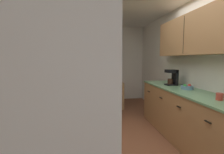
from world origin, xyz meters
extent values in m
plane|color=brown|center=(0.00, 1.00, 0.00)|extent=(12.00, 12.00, 0.00)
cube|color=white|center=(-1.35, 1.00, 1.27)|extent=(0.10, 9.00, 2.55)
cube|color=white|center=(1.35, 1.00, 1.27)|extent=(0.10, 9.00, 2.55)
cube|color=white|center=(0.00, 3.65, 1.27)|extent=(4.40, 0.10, 2.55)
cube|color=silver|center=(-0.93, -1.30, 0.87)|extent=(0.74, 0.73, 1.74)
cube|color=black|center=(-0.56, -1.30, 0.82)|extent=(0.01, 0.01, 1.56)
cube|color=black|center=(-0.55, -1.26, 0.82)|extent=(0.02, 0.02, 1.11)
cube|color=black|center=(-0.56, -1.46, 1.04)|extent=(0.01, 0.15, 0.22)
cube|color=beige|center=(-0.56, -1.27, 1.43)|extent=(0.01, 0.05, 0.07)
cube|color=white|center=(-0.56, -1.25, 1.28)|extent=(0.01, 0.04, 0.05)
cube|color=silver|center=(-0.65, -0.62, 0.63)|extent=(0.02, 0.48, 0.02)
cube|color=black|center=(-0.99, -0.62, 0.91)|extent=(0.59, 0.56, 0.02)
cube|color=silver|center=(-1.27, -0.62, 1.00)|extent=(0.06, 0.59, 0.20)
cylinder|color=#2D2D2D|center=(-1.13, -0.75, 0.93)|extent=(0.15, 0.15, 0.01)
cylinder|color=#2D2D2D|center=(-1.13, -0.49, 0.93)|extent=(0.15, 0.15, 0.01)
cylinder|color=#2D2D2D|center=(-0.85, -0.75, 0.93)|extent=(0.15, 0.15, 0.01)
cylinder|color=#2D2D2D|center=(-0.85, -0.49, 0.93)|extent=(0.15, 0.15, 0.01)
cube|color=black|center=(-1.11, -0.62, 1.64)|extent=(0.38, 0.56, 0.35)
cube|color=black|center=(-0.92, -0.68, 1.64)|extent=(0.01, 0.34, 0.22)
cube|color=#2D2D33|center=(-0.92, -0.43, 1.64)|extent=(0.01, 0.11, 0.22)
cube|color=#A87A4C|center=(-1.00, 0.70, 0.43)|extent=(0.60, 2.03, 0.87)
cube|color=#6B9E70|center=(-1.00, 0.70, 0.89)|extent=(0.63, 2.05, 0.03)
cube|color=black|center=(-0.69, 0.02, 0.70)|extent=(0.02, 0.10, 0.01)
cube|color=black|center=(-0.69, 0.70, 0.70)|extent=(0.02, 0.10, 0.01)
cube|color=black|center=(-0.69, 1.38, 0.70)|extent=(0.02, 0.10, 0.01)
cube|color=#A87A4C|center=(-1.14, 0.65, 1.81)|extent=(0.32, 2.13, 0.66)
cube|color=#2D2319|center=(-0.98, 0.30, 1.81)|extent=(0.01, 0.01, 0.61)
cube|color=#2D2319|center=(-0.98, 1.00, 1.81)|extent=(0.01, 0.01, 0.61)
cube|color=#A87A4C|center=(1.00, 0.03, 0.43)|extent=(0.60, 3.20, 0.87)
cube|color=#6B9E70|center=(1.00, 0.03, 0.89)|extent=(0.63, 3.22, 0.03)
cube|color=black|center=(0.69, -0.61, 0.70)|extent=(0.02, 0.10, 0.01)
cube|color=black|center=(0.69, 0.03, 0.70)|extent=(0.02, 0.10, 0.01)
cube|color=black|center=(0.69, 0.67, 0.70)|extent=(0.02, 0.10, 0.01)
cube|color=black|center=(0.69, 1.31, 0.70)|extent=(0.02, 0.10, 0.01)
cube|color=#A87A4C|center=(1.14, -0.02, 1.85)|extent=(0.32, 2.90, 0.70)
cube|color=#2D2319|center=(0.98, 0.46, 1.85)|extent=(0.01, 0.01, 0.64)
cube|color=#A87F51|center=(-0.14, 2.66, 0.74)|extent=(0.95, 0.78, 0.03)
cube|color=#A87F51|center=(-0.58, 2.30, 0.36)|extent=(0.06, 0.06, 0.73)
cube|color=#A87F51|center=(0.31, 2.30, 0.36)|extent=(0.06, 0.06, 0.73)
cube|color=#A87F51|center=(-0.58, 3.02, 0.36)|extent=(0.06, 0.06, 0.73)
cube|color=#A87F51|center=(0.31, 3.02, 0.36)|extent=(0.06, 0.06, 0.73)
cube|color=brown|center=(-0.09, 1.99, 0.45)|extent=(0.45, 0.45, 0.04)
cube|color=brown|center=(-0.07, 2.17, 0.68)|extent=(0.37, 0.08, 0.45)
cylinder|color=brown|center=(0.06, 1.79, 0.22)|extent=(0.04, 0.04, 0.43)
cylinder|color=brown|center=(-0.30, 1.84, 0.22)|extent=(0.04, 0.04, 0.43)
cylinder|color=brown|center=(0.11, 2.15, 0.22)|extent=(0.04, 0.04, 0.43)
cylinder|color=brown|center=(-0.25, 2.20, 0.22)|extent=(0.04, 0.04, 0.43)
cube|color=brown|center=(-0.04, 3.33, 0.45)|extent=(0.45, 0.45, 0.04)
cube|color=brown|center=(-0.07, 3.15, 0.68)|extent=(0.37, 0.08, 0.45)
cylinder|color=brown|center=(-0.20, 3.54, 0.22)|extent=(0.04, 0.04, 0.43)
cylinder|color=brown|center=(0.16, 3.49, 0.22)|extent=(0.04, 0.04, 0.43)
cylinder|color=brown|center=(-0.25, 3.17, 0.22)|extent=(0.04, 0.04, 0.43)
cylinder|color=brown|center=(0.12, 3.13, 0.22)|extent=(0.04, 0.04, 0.43)
cylinder|color=black|center=(-0.14, 2.66, 2.28)|extent=(0.01, 0.01, 0.55)
cone|color=beige|center=(-0.14, 2.66, 1.95)|extent=(0.26, 0.26, 0.10)
sphere|color=white|center=(-0.14, 2.66, 1.97)|extent=(0.06, 0.06, 0.06)
cube|color=brown|center=(0.10, 3.58, 1.66)|extent=(0.74, 0.04, 1.07)
cube|color=silver|center=(0.10, 3.56, 1.66)|extent=(0.66, 0.01, 0.99)
cube|color=brown|center=(0.10, 3.56, 1.66)|extent=(0.66, 0.02, 0.03)
cylinder|color=#3F3F42|center=(-0.70, 2.02, 0.34)|extent=(0.35, 0.35, 0.69)
cylinder|color=red|center=(-1.00, -0.18, 0.99)|extent=(0.12, 0.12, 0.19)
cylinder|color=white|center=(-1.00, -0.18, 1.10)|extent=(0.12, 0.12, 0.02)
cube|color=white|center=(-0.64, -0.47, 0.50)|extent=(0.02, 0.16, 0.24)
cube|color=black|center=(1.01, 0.89, 0.91)|extent=(0.22, 0.18, 0.02)
cube|color=black|center=(1.09, 0.89, 1.06)|extent=(0.06, 0.18, 0.32)
cube|color=black|center=(1.01, 0.89, 1.19)|extent=(0.22, 0.18, 0.06)
cylinder|color=#331E14|center=(0.99, 0.89, 0.98)|extent=(0.11, 0.11, 0.11)
cylinder|color=#BF3F33|center=(1.00, -0.41, 0.95)|extent=(0.09, 0.09, 0.09)
torus|color=#BF3F33|center=(1.06, -0.41, 0.95)|extent=(0.05, 0.01, 0.05)
cylinder|color=#597F9E|center=(1.05, 0.40, 0.93)|extent=(0.21, 0.21, 0.06)
cylinder|color=black|center=(1.05, 0.40, 0.95)|extent=(0.18, 0.18, 0.03)
sphere|color=red|center=(1.10, 0.41, 0.96)|extent=(0.06, 0.06, 0.06)
sphere|color=green|center=(1.01, 0.40, 0.96)|extent=(0.06, 0.06, 0.06)
cylinder|color=#E0D14C|center=(-0.18, 2.71, 0.79)|extent=(0.20, 0.20, 0.06)
camera|label=1|loc=(-0.71, -2.36, 1.43)|focal=27.53mm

